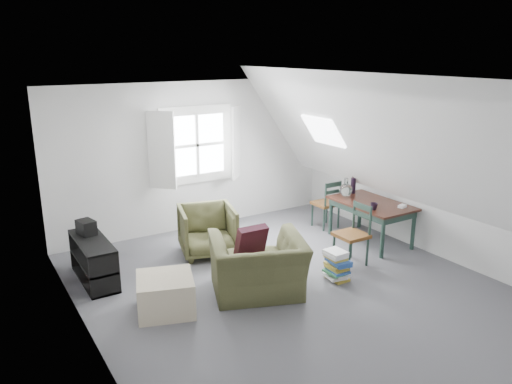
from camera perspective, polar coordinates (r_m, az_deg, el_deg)
floor at (r=6.66m, az=3.76°, el=-10.73°), size 5.50×5.50×0.00m
ceiling at (r=5.97m, az=4.20°, el=11.25°), size 5.50×5.50×0.00m
wall_back at (r=8.52m, az=-6.85°, el=4.08°), size 5.00×0.00×5.00m
wall_front at (r=4.40m, az=25.44°, el=-8.89°), size 5.00×0.00×5.00m
wall_left at (r=5.22m, az=-19.06°, el=-4.36°), size 0.00×5.50×5.50m
wall_right at (r=7.88m, az=18.97°, el=2.34°), size 0.00×5.50×5.50m
slope_left at (r=5.34m, az=-9.63°, el=2.62°), size 3.19×5.50×4.48m
slope_right at (r=7.07m, az=14.38°, el=5.60°), size 3.19×5.50×4.48m
dormer_window at (r=8.41m, az=-6.67°, el=5.32°), size 1.71×0.35×1.30m
skylight at (r=8.02m, az=7.70°, el=6.91°), size 0.35×0.75×0.47m
armchair_near at (r=6.48m, az=0.17°, el=-11.49°), size 1.42×1.34×0.74m
armchair_far at (r=7.68m, az=-5.49°, el=-7.01°), size 0.98×1.00×0.74m
throw_pillow at (r=6.32m, az=-0.54°, el=-5.58°), size 0.40×0.24×0.41m
ottoman at (r=6.08m, az=-10.30°, el=-11.41°), size 0.82×0.82×0.43m
dining_table at (r=8.13m, az=13.04°, el=-1.73°), size 0.79×1.32×0.66m
demijohn at (r=8.29m, az=10.23°, el=0.29°), size 0.21×0.21×0.30m
vase_twigs at (r=8.51m, az=11.05°, el=0.83°), size 0.08×0.09×0.66m
cup at (r=7.74m, az=13.30°, el=-1.98°), size 0.12×0.12×0.10m
paper_box at (r=7.95m, az=16.38°, el=-1.57°), size 0.14×0.11×0.04m
dining_chair_far at (r=8.68m, az=8.12°, el=-1.27°), size 0.40×0.40×0.85m
dining_chair_near at (r=7.27m, az=11.05°, el=-4.69°), size 0.41×0.41×0.88m
media_shelf at (r=7.02m, az=-17.98°, el=-7.73°), size 0.38×1.13×0.58m
electronics_box at (r=7.13m, az=-18.83°, el=-3.90°), size 0.25×0.30×0.21m
magazine_stack at (r=6.83m, az=9.22°, el=-8.27°), size 0.31×0.36×0.41m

